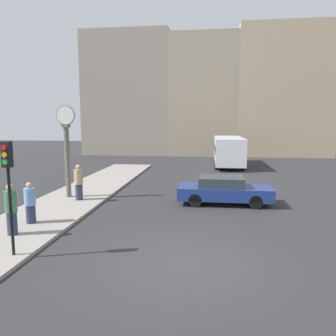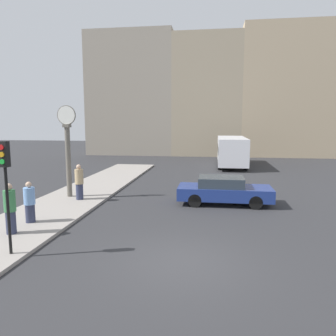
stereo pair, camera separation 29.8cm
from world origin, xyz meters
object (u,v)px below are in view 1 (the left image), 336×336
object	(u,v)px
traffic_light_near	(8,174)
pedestrian_green_hoodie	(11,210)
street_clock	(67,149)
pedestrian_blue_stripe	(30,203)
sedan_car	(224,190)
pedestrian_tan_coat	(79,182)
bus_distant	(228,150)

from	to	relation	value
traffic_light_near	pedestrian_green_hoodie	distance (m)	2.55
street_clock	pedestrian_green_hoodie	xyz separation A→B (m)	(0.53, -5.96, -1.64)
pedestrian_blue_stripe	sedan_car	bearing A→B (deg)	30.42
traffic_light_near	pedestrian_blue_stripe	xyz separation A→B (m)	(-1.17, 3.06, -1.67)
street_clock	pedestrian_green_hoodie	bearing A→B (deg)	-84.96
sedan_car	pedestrian_tan_coat	bearing A→B (deg)	-175.69
sedan_car	pedestrian_tan_coat	xyz separation A→B (m)	(-7.39, -0.56, 0.32)
sedan_car	pedestrian_tan_coat	world-z (taller)	pedestrian_tan_coat
pedestrian_green_hoodie	traffic_light_near	bearing A→B (deg)	-57.09
sedan_car	street_clock	distance (m)	8.45
bus_distant	pedestrian_tan_coat	distance (m)	17.43
traffic_light_near	pedestrian_tan_coat	bearing A→B (deg)	96.45
street_clock	pedestrian_blue_stripe	size ratio (longest dim) A/B	2.95
pedestrian_tan_coat	bus_distant	bearing A→B (deg)	60.92
pedestrian_tan_coat	pedestrian_blue_stripe	bearing A→B (deg)	-95.30
pedestrian_blue_stripe	traffic_light_near	bearing A→B (deg)	-69.08
traffic_light_near	street_clock	world-z (taller)	street_clock
pedestrian_blue_stripe	street_clock	bearing A→B (deg)	95.60
sedan_car	traffic_light_near	world-z (taller)	traffic_light_near
sedan_car	bus_distant	world-z (taller)	bus_distant
bus_distant	street_clock	distance (m)	17.38
bus_distant	pedestrian_tan_coat	size ratio (longest dim) A/B	4.50
street_clock	pedestrian_tan_coat	world-z (taller)	street_clock
bus_distant	traffic_light_near	size ratio (longest dim) A/B	2.40
pedestrian_green_hoodie	pedestrian_blue_stripe	bearing A→B (deg)	93.15
traffic_light_near	street_clock	distance (m)	7.82
bus_distant	pedestrian_blue_stripe	bearing A→B (deg)	-114.69
pedestrian_green_hoodie	pedestrian_tan_coat	bearing A→B (deg)	86.85
traffic_light_near	pedestrian_green_hoodie	bearing A→B (deg)	122.91
pedestrian_blue_stripe	pedestrian_tan_coat	world-z (taller)	pedestrian_tan_coat
sedan_car	street_clock	bearing A→B (deg)	179.80
bus_distant	street_clock	xyz separation A→B (m)	(-9.29, -14.64, 1.13)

